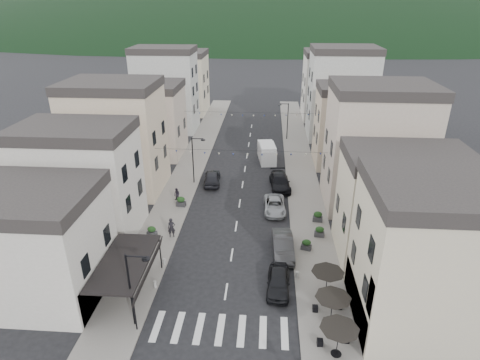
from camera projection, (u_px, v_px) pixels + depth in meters
The scene contains 29 objects.
ground at pixel (217, 352), 26.32m from camera, with size 700.00×700.00×0.00m, color black.
sidewalk_left at pixel (192, 164), 55.83m from camera, with size 4.00×76.00×0.12m, color slate.
sidewalk_right at pixel (300, 167), 54.86m from camera, with size 4.00×76.00×0.12m, color slate.
hill_backdrop at pixel (267, 29), 298.59m from camera, with size 640.00×360.00×70.00m, color black.
boutique_building at pixel (20, 249), 30.20m from camera, with size 12.00×8.00×8.00m, color beige.
bistro_building at pixel (436, 263), 26.94m from camera, with size 10.00×8.00×10.00m, color beige.
boutique_awning at pixel (128, 263), 30.04m from camera, with size 3.77×7.50×3.28m.
buildings_row_left at pixel (150, 110), 58.98m from camera, with size 10.20×54.16×14.00m.
buildings_row_right at pixel (351, 115), 55.98m from camera, with size 10.20×54.16×14.50m.
cafe_terrace at pixel (333, 301), 27.39m from camera, with size 2.50×8.10×2.53m.
streetlamp_left_near at pixel (133, 283), 26.98m from camera, with size 1.70×0.56×6.00m.
streetlamp_left_far at pixel (195, 156), 48.76m from camera, with size 1.70×0.56×6.00m.
streetlamp_right_far at pixel (286, 117), 64.34m from camera, with size 1.70×0.56×6.00m.
bollards at pixel (225, 292), 31.14m from camera, with size 11.66×10.26×0.60m.
bunting_near at pixel (240, 154), 43.94m from camera, with size 19.00×0.28×0.62m.
bunting_far at pixel (248, 115), 58.47m from camera, with size 19.00×0.28×0.62m.
parked_car_a at pixel (278, 281), 31.73m from camera, with size 1.78×4.42×1.51m, color black.
parked_car_b at pixel (283, 246), 36.15m from camera, with size 1.78×5.11×1.68m, color #303133.
parked_car_c at pixel (275, 205), 43.49m from camera, with size 2.27×4.92×1.37m, color #9C9FA4.
parked_car_d at pixel (280, 182), 48.73m from camera, with size 2.27×5.58×1.62m, color black.
parked_car_e at pixel (212, 178), 49.88m from camera, with size 1.94×4.83×1.64m, color black.
delivery_van at pixel (267, 152), 56.83m from camera, with size 2.80×5.58×2.56m.
pedestrian_a at pixel (172, 228), 38.45m from camera, with size 0.72×0.47×1.97m, color black.
pedestrian_b at pixel (177, 195), 45.44m from camera, with size 0.74×0.57×1.52m, color #28222D.
planter_la at pixel (152, 231), 38.78m from camera, with size 1.00×0.66×1.04m.
planter_lb at pixel (181, 202), 44.33m from camera, with size 1.09×0.70×1.15m.
planter_ra at pixel (306, 245), 36.68m from camera, with size 1.04×0.76×1.04m.
planter_rb at pixel (319, 232), 38.69m from camera, with size 1.00×0.60×1.08m.
planter_rc at pixel (318, 217), 41.32m from camera, with size 1.06×0.68×1.12m.
Camera 1 is at (2.90, -19.09, 21.24)m, focal length 30.00 mm.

